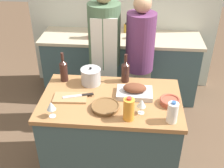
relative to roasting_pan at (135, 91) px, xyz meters
The scene contains 21 objects.
ground_plane 0.97m from the roasting_pan, 161.37° to the right, with size 12.00×12.00×0.00m, color brown.
kitchen_island 0.54m from the roasting_pan, 161.37° to the right, with size 1.25×0.76×0.90m.
back_counter 1.48m from the roasting_pan, 98.59° to the left, with size 2.14×0.60×0.89m.
back_wall 1.77m from the roasting_pan, 96.87° to the left, with size 2.64×0.10×2.55m.
roasting_pan is the anchor object (origin of this frame).
wicker_basket 0.33m from the roasting_pan, 136.52° to the right, with size 0.24×0.24×0.04m.
cutting_board 0.58m from the roasting_pan, 169.41° to the right, with size 0.30×0.18×0.02m.
stock_pot 0.46m from the roasting_pan, 158.33° to the left, with size 0.19×0.19×0.18m.
mixing_bowl 0.33m from the roasting_pan, 19.81° to the right, with size 0.18×0.18×0.05m.
juice_jug 0.35m from the roasting_pan, 96.78° to the right, with size 0.09×0.09×0.21m.
milk_jug 0.46m from the roasting_pan, 48.92° to the right, with size 0.08×0.08×0.19m.
wine_bottle_green 0.26m from the roasting_pan, 112.16° to the left, with size 0.08×0.08×0.29m.
wine_bottle_dark 0.72m from the roasting_pan, 163.98° to the left, with size 0.07×0.07×0.30m.
wine_glass_left 0.27m from the roasting_pan, 77.02° to the right, with size 0.07×0.07×0.14m.
wine_glass_right 0.76m from the roasting_pan, 151.02° to the right, with size 0.07×0.07×0.14m.
knife_chef 0.50m from the roasting_pan, behind, with size 0.27×0.11×0.01m.
stand_mixer 1.42m from the roasting_pan, 112.13° to the left, with size 0.18×0.14×0.28m.
condiment_bottle_tall 1.35m from the roasting_pan, 89.36° to the left, with size 0.07×0.07×0.20m.
condiment_bottle_short 1.55m from the roasting_pan, 95.65° to the left, with size 0.05×0.05×0.13m.
person_cook_aproned 0.81m from the roasting_pan, 115.76° to the left, with size 0.35×0.36×1.72m.
person_cook_guest 0.73m from the roasting_pan, 86.78° to the left, with size 0.32×0.32×1.62m.
Camera 1 is at (0.19, -2.04, 2.34)m, focal length 45.00 mm.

